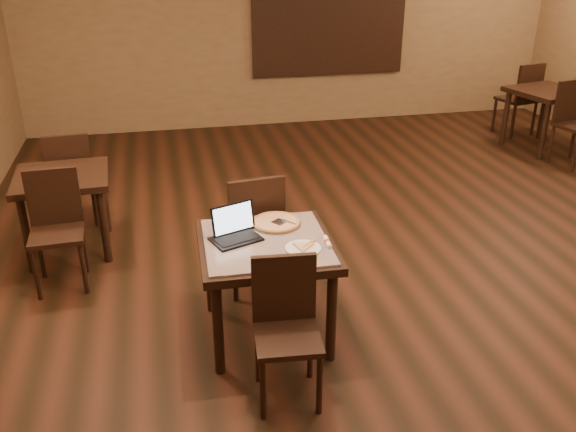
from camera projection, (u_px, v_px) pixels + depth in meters
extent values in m
plane|color=black|center=(428.00, 282.00, 5.16)|extent=(10.00, 10.00, 0.00)
cube|color=olive|center=(296.00, 23.00, 8.96)|extent=(8.00, 0.02, 3.00)
cube|color=#245785|center=(329.00, 19.00, 9.01)|extent=(2.20, 0.04, 1.50)
cube|color=black|center=(330.00, 19.00, 8.99)|extent=(2.34, 0.02, 1.64)
cylinder|color=black|center=(218.00, 328.00, 3.96)|extent=(0.07, 0.07, 0.71)
cylinder|color=black|center=(210.00, 270.00, 4.63)|extent=(0.07, 0.07, 0.71)
cylinder|color=black|center=(331.00, 315.00, 4.08)|extent=(0.07, 0.07, 0.71)
cylinder|color=black|center=(307.00, 261.00, 4.76)|extent=(0.07, 0.07, 0.71)
cube|color=black|center=(266.00, 246.00, 4.21)|extent=(0.95, 0.95, 0.06)
cube|color=#2D1AAC|center=(266.00, 242.00, 4.19)|extent=(0.86, 0.86, 0.02)
cylinder|color=black|center=(263.00, 390.00, 3.62)|extent=(0.04, 0.04, 0.43)
cylinder|color=black|center=(258.00, 354.00, 3.93)|extent=(0.04, 0.04, 0.43)
cylinder|color=black|center=(319.00, 385.00, 3.66)|extent=(0.04, 0.04, 0.43)
cylinder|color=black|center=(310.00, 350.00, 3.97)|extent=(0.04, 0.04, 0.43)
cube|color=black|center=(288.00, 338.00, 3.70)|extent=(0.43, 0.43, 0.04)
cube|color=black|center=(284.00, 288.00, 3.76)|extent=(0.40, 0.07, 0.46)
cylinder|color=black|center=(266.00, 246.00, 5.25)|extent=(0.04, 0.04, 0.48)
cylinder|color=black|center=(281.00, 266.00, 4.93)|extent=(0.04, 0.04, 0.48)
cylinder|color=black|center=(223.00, 253.00, 5.13)|extent=(0.04, 0.04, 0.48)
cylinder|color=black|center=(235.00, 275.00, 4.81)|extent=(0.04, 0.04, 0.48)
cube|color=black|center=(251.00, 232.00, 4.92)|extent=(0.50, 0.50, 0.04)
cube|color=black|center=(257.00, 210.00, 4.63)|extent=(0.45, 0.10, 0.51)
cube|color=black|center=(236.00, 239.00, 4.19)|extent=(0.38, 0.32, 0.02)
cube|color=black|center=(233.00, 218.00, 4.25)|extent=(0.32, 0.16, 0.21)
cube|color=silver|center=(233.00, 218.00, 4.24)|extent=(0.29, 0.14, 0.18)
cylinder|color=white|center=(303.00, 248.00, 4.07)|extent=(0.24, 0.24, 0.01)
cylinder|color=silver|center=(276.00, 224.00, 4.42)|extent=(0.37, 0.37, 0.01)
cylinder|color=beige|center=(276.00, 222.00, 4.42)|extent=(0.34, 0.34, 0.02)
torus|color=#B37639|center=(276.00, 222.00, 4.42)|extent=(0.35, 0.35, 0.02)
cube|color=silver|center=(279.00, 222.00, 4.40)|extent=(0.21, 0.23, 0.01)
cylinder|color=white|center=(327.00, 242.00, 4.13)|extent=(0.04, 0.15, 0.03)
cylinder|color=#A32B14|center=(327.00, 242.00, 4.13)|extent=(0.04, 0.03, 0.04)
cylinder|color=black|center=(544.00, 131.00, 7.85)|extent=(0.08, 0.08, 0.77)
cylinder|color=black|center=(506.00, 118.00, 8.42)|extent=(0.08, 0.08, 0.77)
cylinder|color=black|center=(543.00, 112.00, 8.68)|extent=(0.08, 0.08, 0.77)
cube|color=black|center=(549.00, 92.00, 8.10)|extent=(1.03, 1.03, 0.06)
cylinder|color=black|center=(575.00, 153.00, 7.46)|extent=(0.04, 0.04, 0.49)
cylinder|color=black|center=(551.00, 144.00, 7.78)|extent=(0.04, 0.04, 0.49)
cylinder|color=black|center=(573.00, 140.00, 7.93)|extent=(0.04, 0.04, 0.49)
cube|color=black|center=(569.00, 100.00, 7.64)|extent=(0.45, 0.14, 0.52)
cylinder|color=black|center=(514.00, 113.00, 9.18)|extent=(0.04, 0.04, 0.49)
cylinder|color=black|center=(534.00, 119.00, 8.86)|extent=(0.04, 0.04, 0.49)
cylinder|color=black|center=(494.00, 116.00, 9.03)|extent=(0.04, 0.04, 0.49)
cylinder|color=black|center=(513.00, 122.00, 8.71)|extent=(0.04, 0.04, 0.49)
cube|color=black|center=(516.00, 99.00, 8.83)|extent=(0.54, 0.54, 0.04)
cube|color=black|center=(530.00, 83.00, 8.55)|extent=(0.45, 0.14, 0.52)
cylinder|color=black|center=(26.00, 234.00, 5.19)|extent=(0.07, 0.07, 0.71)
cylinder|color=black|center=(34.00, 205.00, 5.75)|extent=(0.07, 0.07, 0.71)
cylinder|color=black|center=(104.00, 226.00, 5.35)|extent=(0.07, 0.07, 0.71)
cylinder|color=black|center=(104.00, 198.00, 5.91)|extent=(0.07, 0.07, 0.71)
cube|color=black|center=(61.00, 178.00, 5.40)|extent=(0.84, 0.84, 0.06)
cylinder|color=black|center=(36.00, 275.00, 4.83)|extent=(0.04, 0.04, 0.45)
cylinder|color=black|center=(41.00, 254.00, 5.14)|extent=(0.04, 0.04, 0.45)
cylinder|color=black|center=(84.00, 269.00, 4.91)|extent=(0.04, 0.04, 0.45)
cylinder|color=black|center=(85.00, 249.00, 5.23)|extent=(0.04, 0.04, 0.45)
cube|color=black|center=(57.00, 235.00, 4.93)|extent=(0.44, 0.44, 0.04)
cube|color=black|center=(53.00, 196.00, 4.98)|extent=(0.42, 0.06, 0.48)
cylinder|color=black|center=(95.00, 192.00, 6.38)|extent=(0.04, 0.04, 0.45)
cylinder|color=black|center=(95.00, 205.00, 6.07)|extent=(0.04, 0.04, 0.45)
cylinder|color=black|center=(59.00, 196.00, 6.30)|extent=(0.04, 0.04, 0.45)
cylinder|color=black|center=(56.00, 209.00, 5.98)|extent=(0.04, 0.04, 0.45)
cube|color=black|center=(73.00, 178.00, 6.08)|extent=(0.44, 0.44, 0.04)
cube|color=black|center=(68.00, 159.00, 5.80)|extent=(0.42, 0.06, 0.48)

